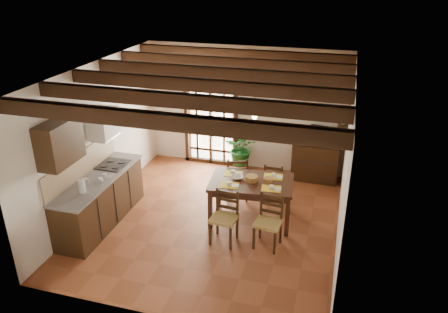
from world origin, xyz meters
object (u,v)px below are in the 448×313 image
(sideboard, at_px, (315,162))
(dining_table, at_px, (251,186))
(chair_far_left, at_px, (237,185))
(chair_near_right, at_px, (268,231))
(pendant_lamp, at_px, (255,112))
(chair_near_left, at_px, (224,227))
(crt_tv, at_px, (318,136))
(potted_plant, at_px, (242,149))
(chair_far_right, at_px, (274,189))
(kitchen_counter, at_px, (100,199))

(sideboard, bearing_deg, dining_table, -114.67)
(chair_far_left, relative_size, sideboard, 0.94)
(chair_near_right, xyz_separation_m, chair_far_left, (-0.90, 1.44, 0.01))
(chair_far_left, relative_size, pendant_lamp, 1.11)
(chair_near_right, bearing_deg, sideboard, 85.98)
(chair_near_left, xyz_separation_m, crt_tv, (1.28, 2.79, 0.74))
(chair_near_left, distance_m, sideboard, 3.08)
(chair_near_right, bearing_deg, crt_tv, 85.95)
(chair_far_left, bearing_deg, chair_near_right, 105.61)
(chair_far_left, height_order, crt_tv, crt_tv)
(potted_plant, bearing_deg, dining_table, -71.52)
(chair_near_left, xyz_separation_m, potted_plant, (-0.36, 2.73, 0.28))
(chair_far_left, bearing_deg, chair_near_left, 79.57)
(dining_table, height_order, sideboard, sideboard)
(chair_near_left, relative_size, potted_plant, 0.45)
(chair_near_left, xyz_separation_m, chair_far_left, (-0.16, 1.52, 0.00))
(pendant_lamp, bearing_deg, potted_plant, 109.42)
(potted_plant, xyz_separation_m, pendant_lamp, (0.65, -1.83, 1.51))
(chair_far_right, distance_m, potted_plant, 1.50)
(crt_tv, bearing_deg, chair_far_left, -126.89)
(potted_plant, bearing_deg, sideboard, 2.16)
(chair_near_right, xyz_separation_m, potted_plant, (-1.10, 2.66, 0.28))
(chair_near_left, relative_size, crt_tv, 1.91)
(sideboard, bearing_deg, crt_tv, -88.23)
(dining_table, bearing_deg, kitchen_counter, -168.43)
(chair_far_right, bearing_deg, potted_plant, -49.31)
(sideboard, distance_m, crt_tv, 0.61)
(kitchen_counter, bearing_deg, chair_near_right, 2.00)
(dining_table, distance_m, chair_near_left, 0.94)
(kitchen_counter, xyz_separation_m, sideboard, (3.61, 2.83, -0.05))
(chair_far_left, height_order, potted_plant, potted_plant)
(kitchen_counter, xyz_separation_m, dining_table, (2.62, 0.83, 0.23))
(chair_far_left, height_order, sideboard, chair_far_left)
(kitchen_counter, bearing_deg, potted_plant, 54.46)
(dining_table, bearing_deg, chair_far_left, 115.87)
(dining_table, bearing_deg, potted_plant, 102.51)
(dining_table, height_order, potted_plant, potted_plant)
(kitchen_counter, bearing_deg, chair_far_right, 29.21)
(chair_near_left, height_order, pendant_lamp, pendant_lamp)
(chair_far_left, xyz_separation_m, chair_far_right, (0.74, 0.08, -0.03))
(chair_far_right, bearing_deg, crt_tv, -119.35)
(potted_plant, relative_size, pendant_lamp, 2.42)
(chair_near_right, relative_size, potted_plant, 0.45)
(kitchen_counter, relative_size, potted_plant, 1.10)
(dining_table, relative_size, chair_far_left, 1.69)
(dining_table, xyz_separation_m, chair_far_left, (-0.45, 0.72, -0.41))
(dining_table, height_order, chair_far_right, chair_far_right)
(chair_far_left, bearing_deg, kitchen_counter, 19.09)
(chair_near_right, distance_m, potted_plant, 2.89)
(chair_far_left, distance_m, potted_plant, 1.26)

